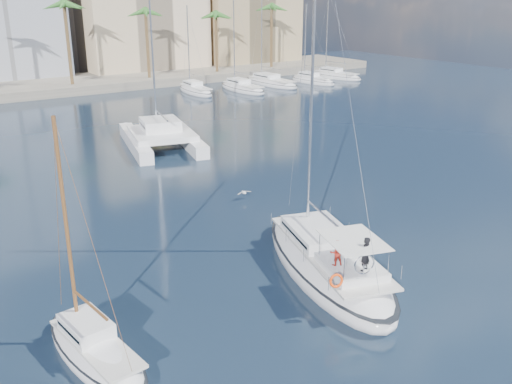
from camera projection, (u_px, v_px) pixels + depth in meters
ground at (287, 243)px, 32.11m from camera, size 160.00×160.00×0.00m
quay at (21, 89)px, 79.30m from camera, size 120.00×14.00×1.20m
building_beige at (137, 13)px, 94.93m from camera, size 20.00×14.00×20.00m
building_tan_right at (244, 17)px, 104.40m from camera, size 18.00×12.00×18.00m
palm_centre at (18, 17)px, 72.97m from camera, size 3.60×3.60×12.30m
palm_right at (240, 12)px, 91.16m from camera, size 3.60×3.60×12.30m
main_sloop at (327, 262)px, 28.57m from camera, size 7.54×13.13×18.58m
small_sloop at (95, 351)px, 21.82m from camera, size 2.91×7.06×9.86m
catamaran at (161, 134)px, 51.78m from camera, size 8.60×12.88×17.23m
seagull at (244, 192)px, 38.68m from camera, size 1.09×0.47×0.20m
moored_yacht_a at (196, 93)px, 79.32m from camera, size 3.37×9.52×11.90m
moored_yacht_b at (243, 91)px, 81.24m from camera, size 3.32×10.83×13.72m
moored_yacht_c at (271, 85)px, 86.27m from camera, size 3.98×12.33×15.54m
moored_yacht_d at (313, 83)px, 88.19m from camera, size 3.52×9.55×11.90m
moored_yacht_e at (335, 78)px, 93.22m from camera, size 4.61×11.11×13.72m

